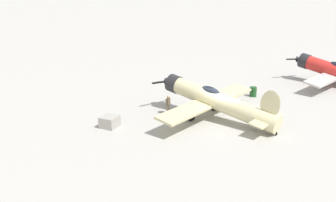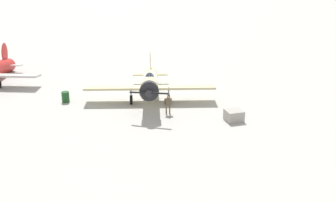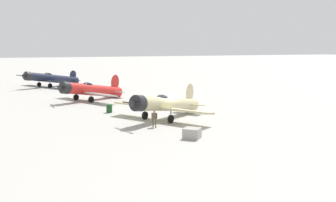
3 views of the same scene
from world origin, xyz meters
name	(u,v)px [view 2 (image 2 of 3)]	position (x,y,z in m)	size (l,w,h in m)	color
ground_plane	(150,97)	(0.00, 0.00, 0.00)	(400.00, 400.00, 0.00)	#A8A59E
airplane_foreground	(150,82)	(-0.41, -0.28, 1.53)	(9.66, 10.18, 3.35)	beige
ground_crew_mechanic	(168,103)	(-2.57, -3.52, 0.94)	(0.45, 0.46, 1.55)	brown
equipment_crate	(234,115)	(-1.01, -8.52, 0.42)	(1.74, 1.73, 0.84)	#9E998E
fuel_drum	(66,97)	(-4.94, 5.46, 0.45)	(0.68, 0.68, 0.91)	#19471E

